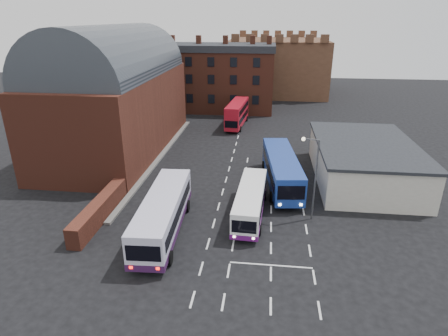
# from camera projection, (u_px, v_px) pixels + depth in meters

# --- Properties ---
(ground) EXTENTS (180.00, 180.00, 0.00)m
(ground) POSITION_uv_depth(u_px,v_px,m) (210.00, 238.00, 30.62)
(ground) COLOR black
(railway_station) EXTENTS (12.00, 28.00, 16.00)m
(railway_station) POSITION_uv_depth(u_px,v_px,m) (116.00, 93.00, 48.78)
(railway_station) COLOR #602B1E
(railway_station) RESTS_ON ground
(forecourt_wall) EXTENTS (1.20, 10.00, 1.80)m
(forecourt_wall) POSITION_uv_depth(u_px,v_px,m) (100.00, 210.00, 33.24)
(forecourt_wall) COLOR #602B1E
(forecourt_wall) RESTS_ON ground
(cream_building) EXTENTS (10.40, 16.40, 4.25)m
(cream_building) POSITION_uv_depth(u_px,v_px,m) (364.00, 161.00, 41.06)
(cream_building) COLOR beige
(cream_building) RESTS_ON ground
(brick_terrace) EXTENTS (22.00, 10.00, 11.00)m
(brick_terrace) POSITION_uv_depth(u_px,v_px,m) (215.00, 81.00, 71.55)
(brick_terrace) COLOR brown
(brick_terrace) RESTS_ON ground
(castle_keep) EXTENTS (22.00, 22.00, 12.00)m
(castle_keep) POSITION_uv_depth(u_px,v_px,m) (277.00, 66.00, 88.46)
(castle_keep) COLOR brown
(castle_keep) RESTS_ON ground
(bus_white_outbound) EXTENTS (3.50, 12.19, 3.29)m
(bus_white_outbound) POSITION_uv_depth(u_px,v_px,m) (163.00, 212.00, 30.74)
(bus_white_outbound) COLOR silver
(bus_white_outbound) RESTS_ON ground
(bus_white_inbound) EXTENTS (2.85, 9.91, 2.68)m
(bus_white_inbound) POSITION_uv_depth(u_px,v_px,m) (250.00, 200.00, 33.56)
(bus_white_inbound) COLOR white
(bus_white_inbound) RESTS_ON ground
(bus_blue) EXTENTS (4.23, 12.67, 3.39)m
(bus_blue) POSITION_uv_depth(u_px,v_px,m) (282.00, 168.00, 39.45)
(bus_blue) COLOR navy
(bus_blue) RESTS_ON ground
(bus_red_double) EXTENTS (3.19, 10.10, 3.98)m
(bus_red_double) POSITION_uv_depth(u_px,v_px,m) (237.00, 114.00, 61.24)
(bus_red_double) COLOR #B41324
(bus_red_double) RESTS_ON ground
(street_lamp) EXTENTS (1.50, 0.56, 7.53)m
(street_lamp) POSITION_uv_depth(u_px,v_px,m) (313.00, 172.00, 31.96)
(street_lamp) COLOR #525458
(street_lamp) RESTS_ON ground
(pedestrian_red) EXTENTS (0.67, 0.54, 1.60)m
(pedestrian_red) POSITION_uv_depth(u_px,v_px,m) (131.00, 248.00, 28.00)
(pedestrian_red) COLOR maroon
(pedestrian_red) RESTS_ON ground
(pedestrian_beige) EXTENTS (0.77, 0.65, 1.38)m
(pedestrian_beige) POSITION_uv_depth(u_px,v_px,m) (143.00, 262.00, 26.57)
(pedestrian_beige) COLOR tan
(pedestrian_beige) RESTS_ON ground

